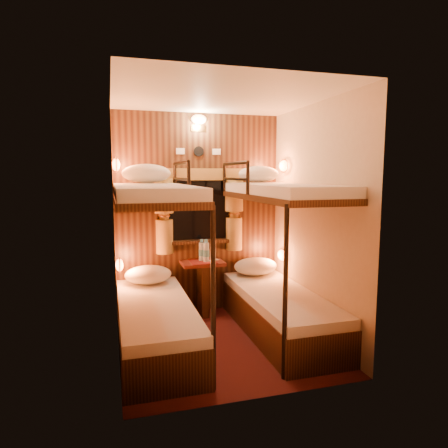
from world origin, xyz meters
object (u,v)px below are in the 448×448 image
object	(u,v)px
bunk_left	(155,292)
bunk_right	(279,282)
bottle_left	(206,252)
table	(203,281)
bottle_right	(202,251)

from	to	relation	value
bunk_left	bunk_right	distance (m)	1.30
bunk_right	bottle_left	world-z (taller)	bunk_right
bunk_right	bunk_left	bearing A→B (deg)	180.00
bunk_right	table	world-z (taller)	bunk_right
bottle_left	bottle_right	xyz separation A→B (m)	(-0.04, 0.07, -0.00)
bottle_left	bottle_right	bearing A→B (deg)	115.91
bunk_right	table	size ratio (longest dim) A/B	2.90
bottle_right	bunk_right	bearing A→B (deg)	-51.89
bunk_right	bottle_right	bearing A→B (deg)	128.11
bunk_left	bottle_right	size ratio (longest dim) A/B	7.31
bottle_left	bottle_right	size ratio (longest dim) A/B	1.04
bottle_left	bottle_right	distance (m)	0.08
bunk_right	bottle_right	distance (m)	1.07
bunk_left	bunk_right	size ratio (longest dim) A/B	1.00
table	bottle_left	xyz separation A→B (m)	(0.04, -0.03, 0.35)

